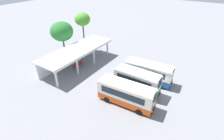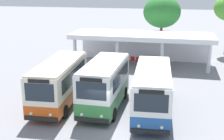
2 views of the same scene
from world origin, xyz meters
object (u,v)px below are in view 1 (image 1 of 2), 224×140
Objects in this scene: waiting_chair_fourth_seat at (81,63)px; city_bus_middle_cream at (148,72)px; waiting_chair_end_by_column at (74,67)px; city_bus_second_in_row at (137,81)px; waiting_chair_second_from_end at (76,65)px; waiting_chair_middle_seat at (78,64)px; city_bus_nearest_orange at (126,93)px.

city_bus_middle_cream is at bearing -80.96° from waiting_chair_fourth_seat.
city_bus_middle_cream is at bearing -72.81° from waiting_chair_end_by_column.
waiting_chair_second_from_end is (0.11, 12.46, -1.32)m from city_bus_second_in_row.
city_bus_middle_cream reaches higher than waiting_chair_middle_seat.
waiting_chair_second_from_end is 1.25m from waiting_chair_fourth_seat.
city_bus_middle_cream is 9.17× the size of waiting_chair_second_from_end.
city_bus_second_in_row reaches higher than city_bus_nearest_orange.
waiting_chair_second_from_end is 1.00× the size of waiting_chair_fourth_seat.
city_bus_nearest_orange is at bearing -108.32° from waiting_chair_middle_seat.
city_bus_nearest_orange is at bearing -179.58° from city_bus_second_in_row.
waiting_chair_middle_seat is (-2.66, 12.70, -1.22)m from city_bus_middle_cream.
waiting_chair_second_from_end is at bearing 11.13° from waiting_chair_end_by_column.
city_bus_nearest_orange reaches higher than waiting_chair_fourth_seat.
city_bus_middle_cream is 9.17× the size of waiting_chair_end_by_column.
city_bus_second_in_row is 7.92× the size of waiting_chair_second_from_end.
city_bus_nearest_orange is 9.10× the size of waiting_chair_second_from_end.
waiting_chair_middle_seat is at bearing 3.15° from waiting_chair_end_by_column.
waiting_chair_end_by_column is 1.00× the size of waiting_chair_middle_seat.
waiting_chair_middle_seat and waiting_chair_fourth_seat have the same top height.
waiting_chair_middle_seat is (4.12, 12.44, -1.25)m from city_bus_nearest_orange.
waiting_chair_middle_seat is at bearing 71.68° from city_bus_nearest_orange.
city_bus_nearest_orange is 13.41m from waiting_chair_fourth_seat.
waiting_chair_fourth_seat is at bearing -0.23° from waiting_chair_second_from_end.
city_bus_second_in_row is at bearing -90.48° from waiting_chair_second_from_end.
city_bus_nearest_orange is 6.78m from city_bus_middle_cream.
city_bus_middle_cream is (3.39, -0.29, -0.10)m from city_bus_second_in_row.
city_bus_middle_cream is 13.03m from waiting_chair_middle_seat.
waiting_chair_second_from_end and waiting_chair_fourth_seat have the same top height.
city_bus_second_in_row is 12.53m from waiting_chair_second_from_end.
city_bus_middle_cream is 9.17× the size of waiting_chair_middle_seat.
waiting_chair_end_by_column and waiting_chair_middle_seat have the same top height.
waiting_chair_end_by_column is 1.00× the size of waiting_chair_fourth_seat.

